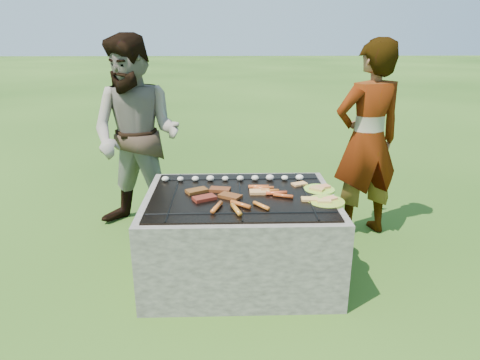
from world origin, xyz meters
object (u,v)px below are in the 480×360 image
object	(u,v)px
plate_far	(319,189)
bystander	(137,136)
cook	(367,141)
plate_near	(326,201)
fire_pit	(240,238)

from	to	relation	value
plate_far	bystander	bearing A→B (deg)	152.66
plate_far	bystander	xyz separation A→B (m)	(-1.41, 0.73, 0.22)
plate_far	cook	xyz separation A→B (m)	(0.50, 0.57, 0.20)
plate_near	bystander	size ratio (longest dim) A/B	0.19
fire_pit	cook	bearing A→B (deg)	32.08
plate_far	cook	distance (m)	0.79
fire_pit	plate_far	bearing A→B (deg)	9.40
cook	bystander	xyz separation A→B (m)	(-1.91, 0.15, 0.02)
plate_far	bystander	size ratio (longest dim) A/B	0.17
fire_pit	plate_far	size ratio (longest dim) A/B	4.53
fire_pit	plate_near	size ratio (longest dim) A/B	4.09
plate_far	cook	world-z (taller)	cook
plate_near	cook	bearing A→B (deg)	57.91
bystander	fire_pit	bearing A→B (deg)	-26.36
cook	bystander	size ratio (longest dim) A/B	0.98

